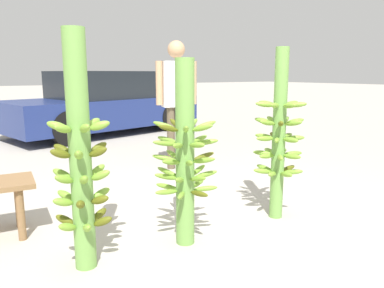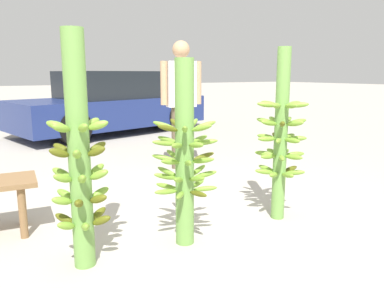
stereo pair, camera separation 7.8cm
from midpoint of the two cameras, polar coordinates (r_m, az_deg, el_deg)
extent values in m
plane|color=#B2AA9E|center=(2.97, 0.19, -14.74)|extent=(80.00, 80.00, 0.00)
cylinder|color=#6B9E47|center=(2.49, -17.55, -1.41)|extent=(0.14, 0.14, 1.55)
ellipsoid|color=#75A333|center=(2.55, -15.72, 3.05)|extent=(0.15, 0.12, 0.09)
ellipsoid|color=#75A333|center=(2.58, -18.55, 2.98)|extent=(0.05, 0.14, 0.09)
ellipsoid|color=#75A333|center=(2.50, -20.69, 2.59)|extent=(0.15, 0.12, 0.09)
ellipsoid|color=#75A333|center=(2.37, -20.00, 2.23)|extent=(0.15, 0.12, 0.09)
ellipsoid|color=#75A333|center=(2.33, -16.93, 2.29)|extent=(0.05, 0.14, 0.09)
ellipsoid|color=#75A333|center=(2.43, -14.80, 2.72)|extent=(0.15, 0.12, 0.09)
ellipsoid|color=#545914|center=(2.42, -15.04, -1.18)|extent=(0.13, 0.14, 0.10)
ellipsoid|color=#545914|center=(2.54, -14.97, -0.59)|extent=(0.15, 0.08, 0.10)
ellipsoid|color=#75A333|center=(2.61, -17.38, -0.43)|extent=(0.10, 0.15, 0.10)
ellipsoid|color=#545914|center=(2.56, -19.96, -0.80)|extent=(0.13, 0.14, 0.10)
ellipsoid|color=#545914|center=(2.43, -20.29, -1.40)|extent=(0.15, 0.08, 0.10)
ellipsoid|color=#75A333|center=(2.36, -17.78, -1.61)|extent=(0.10, 0.15, 0.10)
ellipsoid|color=#75A333|center=(2.47, -14.65, -4.65)|extent=(0.14, 0.13, 0.10)
ellipsoid|color=#75A333|center=(2.59, -15.09, -3.94)|extent=(0.15, 0.10, 0.10)
ellipsoid|color=#75A333|center=(2.64, -17.67, -3.81)|extent=(0.08, 0.15, 0.10)
ellipsoid|color=#75A333|center=(2.57, -19.98, -4.34)|extent=(0.14, 0.13, 0.10)
ellipsoid|color=#75A333|center=(2.45, -19.79, -5.07)|extent=(0.15, 0.10, 0.10)
ellipsoid|color=#75A333|center=(2.40, -17.04, -5.25)|extent=(0.08, 0.15, 0.10)
ellipsoid|color=#75A333|center=(2.52, -19.91, -8.32)|extent=(0.15, 0.07, 0.09)
ellipsoid|color=#545914|center=(2.44, -17.52, -8.78)|extent=(0.10, 0.15, 0.09)
ellipsoid|color=#545914|center=(2.49, -14.75, -8.24)|extent=(0.13, 0.15, 0.09)
ellipsoid|color=#75A333|center=(2.61, -14.55, -7.32)|extent=(0.15, 0.07, 0.09)
ellipsoid|color=#75A333|center=(2.69, -16.87, -6.95)|extent=(0.10, 0.15, 0.09)
ellipsoid|color=#75A333|center=(2.64, -19.46, -7.41)|extent=(0.13, 0.15, 0.09)
ellipsoid|color=#545914|center=(2.57, -14.28, -11.37)|extent=(0.14, 0.13, 0.10)
ellipsoid|color=#545914|center=(2.69, -14.79, -10.39)|extent=(0.15, 0.10, 0.10)
ellipsoid|color=#545914|center=(2.74, -17.36, -10.17)|extent=(0.07, 0.15, 0.10)
ellipsoid|color=#545914|center=(2.67, -19.58, -10.86)|extent=(0.14, 0.13, 0.10)
ellipsoid|color=#75A333|center=(2.55, -19.30, -11.87)|extent=(0.15, 0.10, 0.10)
ellipsoid|color=#75A333|center=(2.50, -16.57, -12.16)|extent=(0.07, 0.15, 0.10)
cylinder|color=#6B9E47|center=(2.74, -1.89, -1.58)|extent=(0.14, 0.14, 1.38)
ellipsoid|color=#75A333|center=(2.75, 1.13, 2.85)|extent=(0.19, 0.09, 0.09)
ellipsoid|color=#75A333|center=(2.84, -0.68, 3.12)|extent=(0.17, 0.14, 0.09)
ellipsoid|color=#545914|center=(2.84, -3.32, 3.09)|extent=(0.05, 0.18, 0.09)
ellipsoid|color=#75A333|center=(2.74, -5.02, 2.79)|extent=(0.16, 0.15, 0.09)
ellipsoid|color=#545914|center=(2.61, -4.44, 2.41)|extent=(0.19, 0.07, 0.09)
ellipsoid|color=#75A333|center=(2.56, -1.81, 2.25)|extent=(0.12, 0.18, 0.09)
ellipsoid|color=#75A333|center=(2.62, 0.73, 2.46)|extent=(0.10, 0.18, 0.09)
ellipsoid|color=#75A333|center=(2.60, -0.09, -0.17)|extent=(0.04, 0.18, 0.07)
ellipsoid|color=#75A333|center=(2.71, 1.32, 0.29)|extent=(0.17, 0.14, 0.07)
ellipsoid|color=#75A333|center=(2.83, 0.29, 0.75)|extent=(0.19, 0.08, 0.07)
ellipsoid|color=#75A333|center=(2.87, -2.25, 0.88)|extent=(0.11, 0.18, 0.07)
ellipsoid|color=#75A333|center=(2.81, -4.55, 0.62)|extent=(0.12, 0.18, 0.07)
ellipsoid|color=#75A333|center=(2.68, -4.99, 0.12)|extent=(0.19, 0.08, 0.07)
ellipsoid|color=#75A333|center=(2.58, -3.01, -0.25)|extent=(0.17, 0.15, 0.07)
ellipsoid|color=#75A333|center=(2.89, -1.08, -1.53)|extent=(0.16, 0.15, 0.08)
ellipsoid|color=#75A333|center=(2.87, -3.67, -1.65)|extent=(0.05, 0.19, 0.08)
ellipsoid|color=#75A333|center=(2.76, -5.04, -2.17)|extent=(0.17, 0.13, 0.08)
ellipsoid|color=#75A333|center=(2.64, -4.06, -2.76)|extent=(0.19, 0.09, 0.08)
ellipsoid|color=#75A333|center=(2.60, -1.28, -2.92)|extent=(0.10, 0.18, 0.08)
ellipsoid|color=#75A333|center=(2.68, 0.98, -2.51)|extent=(0.13, 0.18, 0.08)
ellipsoid|color=#545914|center=(2.81, 0.97, -1.89)|extent=(0.19, 0.06, 0.08)
ellipsoid|color=#75A333|center=(2.92, -2.39, -3.88)|extent=(0.10, 0.18, 0.09)
ellipsoid|color=#75A333|center=(2.85, -4.54, -4.28)|extent=(0.13, 0.18, 0.09)
ellipsoid|color=#75A333|center=(2.73, -4.80, -4.99)|extent=(0.19, 0.07, 0.09)
ellipsoid|color=#75A333|center=(2.64, -2.76, -5.50)|extent=(0.16, 0.15, 0.09)
ellipsoid|color=#75A333|center=(2.66, 0.04, -5.34)|extent=(0.05, 0.19, 0.09)
ellipsoid|color=#75A333|center=(2.78, 1.26, -4.67)|extent=(0.17, 0.13, 0.09)
ellipsoid|color=#75A333|center=(2.89, 0.11, -4.04)|extent=(0.19, 0.09, 0.09)
ellipsoid|color=#75A333|center=(2.75, -4.73, -7.31)|extent=(0.18, 0.05, 0.05)
ellipsoid|color=#75A333|center=(2.67, -2.51, -7.84)|extent=(0.15, 0.16, 0.05)
ellipsoid|color=#545914|center=(2.70, 0.27, -7.59)|extent=(0.07, 0.19, 0.05)
ellipsoid|color=#75A333|center=(2.82, 1.30, -6.80)|extent=(0.18, 0.12, 0.05)
ellipsoid|color=#75A333|center=(2.93, -0.03, -6.11)|extent=(0.18, 0.10, 0.05)
ellipsoid|color=#75A333|center=(2.95, -2.60, -5.98)|extent=(0.09, 0.19, 0.05)
ellipsoid|color=#75A333|center=(2.88, -4.67, -6.48)|extent=(0.14, 0.17, 0.05)
cylinder|color=#6B9E47|center=(3.32, 12.45, 1.31)|extent=(0.11, 0.11, 1.49)
ellipsoid|color=#545914|center=(3.43, 12.38, 6.12)|extent=(0.14, 0.16, 0.06)
ellipsoid|color=#75A333|center=(3.36, 10.67, 6.10)|extent=(0.08, 0.18, 0.06)
ellipsoid|color=#75A333|center=(3.25, 10.37, 5.95)|extent=(0.17, 0.11, 0.06)
ellipsoid|color=#75A333|center=(3.16, 11.83, 5.77)|extent=(0.17, 0.11, 0.06)
ellipsoid|color=#75A333|center=(3.18, 13.95, 5.71)|extent=(0.08, 0.18, 0.06)
ellipsoid|color=#75A333|center=(3.28, 15.00, 5.81)|extent=(0.14, 0.16, 0.06)
ellipsoid|color=#75A333|center=(3.39, 14.26, 5.99)|extent=(0.17, 0.05, 0.06)
ellipsoid|color=#75A333|center=(3.23, 14.50, 3.10)|extent=(0.07, 0.18, 0.08)
ellipsoid|color=#75A333|center=(3.35, 14.74, 3.34)|extent=(0.17, 0.12, 0.08)
ellipsoid|color=#75A333|center=(3.43, 13.36, 3.57)|extent=(0.17, 0.11, 0.08)
ellipsoid|color=#75A333|center=(3.42, 11.41, 3.63)|extent=(0.09, 0.18, 0.08)
ellipsoid|color=#75A333|center=(3.33, 10.24, 3.48)|extent=(0.14, 0.16, 0.08)
ellipsoid|color=#75A333|center=(3.22, 10.77, 3.21)|extent=(0.17, 0.05, 0.08)
ellipsoid|color=#545914|center=(3.17, 12.71, 3.04)|extent=(0.15, 0.16, 0.08)
ellipsoid|color=#75A333|center=(3.35, 14.75, 0.90)|extent=(0.16, 0.14, 0.05)
ellipsoid|color=#75A333|center=(3.44, 13.64, 1.22)|extent=(0.17, 0.08, 0.05)
ellipsoid|color=#545914|center=(3.45, 11.70, 1.33)|extent=(0.11, 0.17, 0.05)
ellipsoid|color=#75A333|center=(3.37, 10.26, 1.17)|extent=(0.11, 0.17, 0.05)
ellipsoid|color=#75A333|center=(3.26, 10.41, 0.82)|extent=(0.17, 0.08, 0.05)
ellipsoid|color=#75A333|center=(3.19, 12.15, 0.56)|extent=(0.16, 0.14, 0.05)
ellipsoid|color=#75A333|center=(3.23, 14.13, 0.60)|extent=(0.05, 0.17, 0.05)
ellipsoid|color=#75A333|center=(3.29, 14.35, -1.85)|extent=(0.08, 0.17, 0.05)
ellipsoid|color=#75A333|center=(3.40, 14.49, -1.43)|extent=(0.17, 0.11, 0.05)
ellipsoid|color=#75A333|center=(3.48, 13.06, -1.10)|extent=(0.17, 0.11, 0.05)
ellipsoid|color=#75A333|center=(3.47, 11.13, -1.07)|extent=(0.08, 0.17, 0.05)
ellipsoid|color=#75A333|center=(3.37, 10.04, -1.37)|extent=(0.14, 0.16, 0.05)
ellipsoid|color=#75A333|center=(3.26, 10.66, -1.80)|extent=(0.17, 0.04, 0.05)
ellipsoid|color=#75A333|center=(3.22, 12.62, -2.02)|extent=(0.14, 0.16, 0.05)
ellipsoid|color=#75A333|center=(3.27, 11.46, -4.52)|extent=(0.17, 0.11, 0.07)
ellipsoid|color=#75A333|center=(3.28, 13.50, -4.53)|extent=(0.08, 0.18, 0.07)
ellipsoid|color=#75A333|center=(3.38, 14.51, -4.13)|extent=(0.14, 0.16, 0.07)
ellipsoid|color=#545914|center=(3.48, 13.80, -3.65)|extent=(0.17, 0.04, 0.07)
ellipsoid|color=#75A333|center=(3.52, 11.98, -3.43)|extent=(0.14, 0.16, 0.07)
ellipsoid|color=#75A333|center=(3.46, 10.33, -3.62)|extent=(0.08, 0.18, 0.07)
ellipsoid|color=#75A333|center=(3.35, 10.05, -4.10)|extent=(0.17, 0.11, 0.07)
cylinder|color=brown|center=(5.03, -3.67, 0.91)|extent=(0.13, 0.13, 0.84)
cylinder|color=brown|center=(5.08, -1.84, 1.02)|extent=(0.13, 0.13, 0.84)
cube|color=white|center=(4.99, -2.83, 9.10)|extent=(0.40, 0.25, 0.59)
cylinder|color=tan|center=(4.92, -5.48, 9.22)|extent=(0.11, 0.11, 0.56)
cylinder|color=tan|center=(5.06, -0.25, 9.30)|extent=(0.11, 0.11, 0.56)
sphere|color=tan|center=(4.99, -2.88, 14.21)|extent=(0.23, 0.23, 0.23)
cylinder|color=olive|center=(3.51, -25.50, -8.10)|extent=(0.06, 0.06, 0.41)
cylinder|color=olive|center=(3.23, -25.27, -9.71)|extent=(0.06, 0.06, 0.41)
cube|color=navy|center=(8.29, -13.59, 4.82)|extent=(4.32, 2.54, 0.58)
cube|color=black|center=(8.34, -12.81, 8.84)|extent=(2.52, 2.00, 0.56)
cylinder|color=black|center=(7.03, -18.82, 2.29)|extent=(0.66, 0.33, 0.63)
cylinder|color=black|center=(8.41, -23.61, 3.27)|extent=(0.66, 0.33, 0.63)
cylinder|color=black|center=(8.46, -3.53, 4.19)|extent=(0.66, 0.33, 0.63)
cylinder|color=black|center=(9.63, -9.68, 4.86)|extent=(0.66, 0.33, 0.63)
camera|label=1|loc=(0.04, -90.79, -0.15)|focal=35.00mm
camera|label=2|loc=(0.04, 89.21, 0.15)|focal=35.00mm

